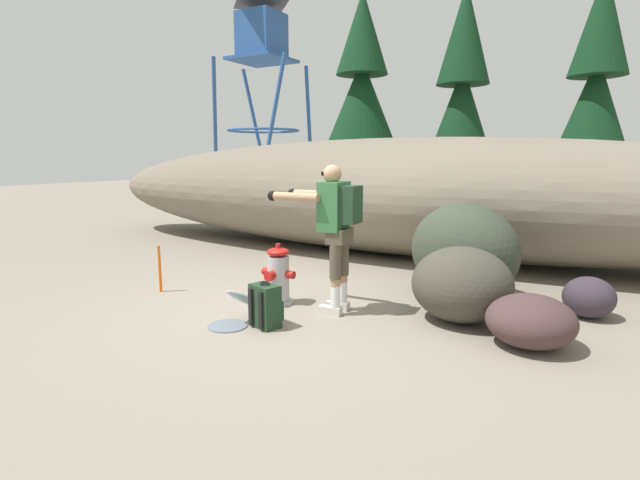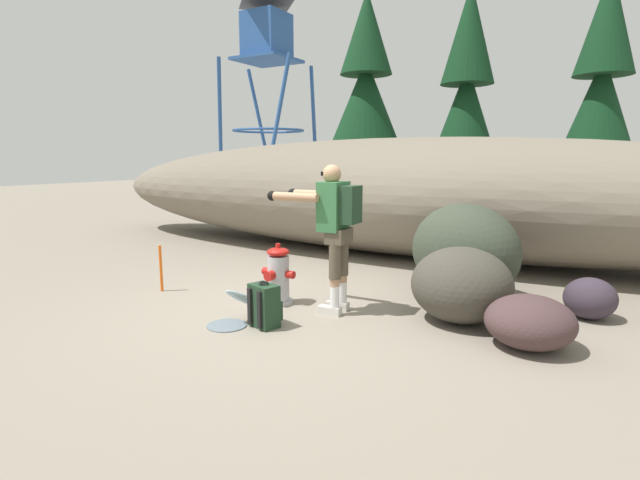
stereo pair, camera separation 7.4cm
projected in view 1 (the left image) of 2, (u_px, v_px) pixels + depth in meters
name	position (u px, v px, depth m)	size (l,w,h in m)	color
ground_plane	(284.00, 313.00, 5.48)	(56.00, 56.00, 0.04)	gray
dirt_embankment	(407.00, 196.00, 8.66)	(14.14, 3.20, 2.05)	#756B5B
fire_hydrant	(278.00, 276.00, 5.71)	(0.43, 0.39, 0.72)	#B2B2B7
hydrant_water_jet	(246.00, 305.00, 5.22)	(0.41, 0.97, 0.47)	silver
utility_worker	(334.00, 220.00, 5.28)	(0.99, 0.57, 1.63)	beige
spare_backpack	(266.00, 306.00, 4.94)	(0.35, 0.34, 0.47)	#1E3823
boulder_large	(464.00, 251.00, 5.93)	(1.43, 1.07, 1.16)	#353D2F
boulder_mid	(531.00, 321.00, 4.43)	(0.79, 0.79, 0.48)	#473232
boulder_small	(462.00, 284.00, 5.10)	(1.04, 1.00, 0.79)	#413D34
boulder_outlier	(589.00, 297.00, 5.23)	(0.53, 0.52, 0.44)	#372D39
pine_tree_far_left	(362.00, 89.00, 13.77)	(2.25, 2.25, 6.26)	#47331E
pine_tree_left	(462.00, 102.00, 12.88)	(2.11, 2.11, 6.13)	#47331E
pine_tree_center	(595.00, 94.00, 12.02)	(2.12, 2.12, 6.19)	#47331E
watchtower	(262.00, 40.00, 20.23)	(3.89, 3.89, 8.64)	#285193
survey_stake	(160.00, 269.00, 6.22)	(0.04, 0.04, 0.60)	#E55914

